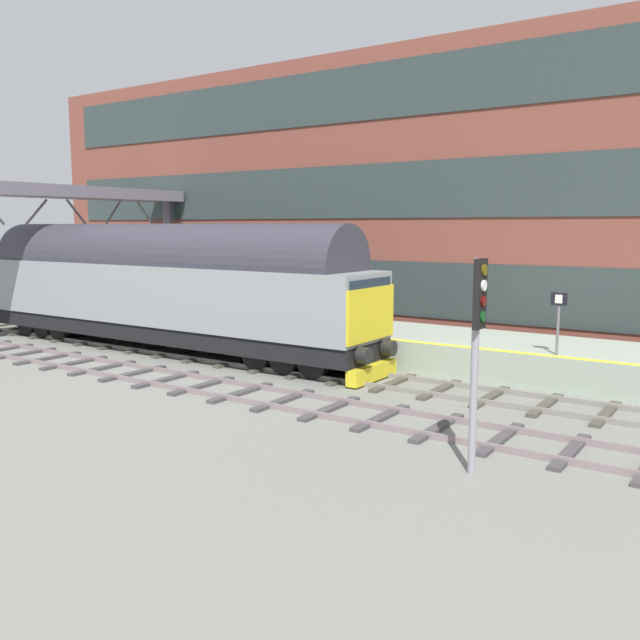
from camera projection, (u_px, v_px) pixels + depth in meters
name	position (u px, v px, depth m)	size (l,w,h in m)	color
ground_plane	(311.00, 372.00, 21.43)	(140.00, 140.00, 0.00)	slate
track_main	(311.00, 371.00, 21.42)	(2.50, 60.00, 0.15)	gray
track_adjacent_west	(241.00, 392.00, 18.65)	(2.50, 60.00, 0.15)	gray
station_platform	(368.00, 341.00, 24.32)	(4.00, 44.00, 1.01)	#99A695
station_building	(353.00, 199.00, 30.88)	(5.36, 33.55, 11.61)	brown
diesel_locomotive	(159.00, 284.00, 24.85)	(2.74, 18.28, 4.68)	black
signal_post_near	(477.00, 335.00, 12.30)	(0.44, 0.22, 4.02)	gray
platform_number_sign	(558.00, 313.00, 18.90)	(0.10, 0.44, 1.75)	slate
waiting_passenger	(373.00, 301.00, 23.81)	(0.45, 0.47, 1.64)	#252432
overhead_footbridge	(57.00, 200.00, 28.26)	(12.68, 2.00, 6.27)	slate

